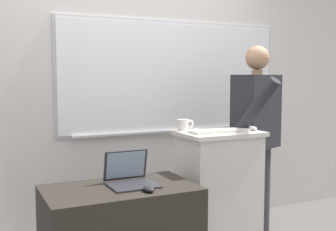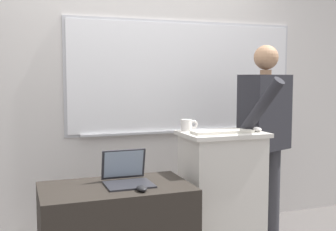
{
  "view_description": "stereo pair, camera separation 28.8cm",
  "coord_description": "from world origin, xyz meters",
  "px_view_note": "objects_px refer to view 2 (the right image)",
  "views": [
    {
      "loc": [
        -1.26,
        -2.13,
        1.39
      ],
      "look_at": [
        -0.02,
        0.46,
        1.13
      ],
      "focal_mm": 45.0,
      "sensor_mm": 36.0,
      "label": 1
    },
    {
      "loc": [
        -0.99,
        -2.24,
        1.39
      ],
      "look_at": [
        -0.02,
        0.46,
        1.13
      ],
      "focal_mm": 45.0,
      "sensor_mm": 36.0,
      "label": 2
    }
  ],
  "objects_px": {
    "computer_mouse_by_laptop": "(142,188)",
    "computer_mouse_by_keyboard": "(257,129)",
    "person_presenter": "(265,132)",
    "coffee_mug": "(187,125)",
    "laptop": "(126,174)",
    "lectern_podium": "(222,198)",
    "wireless_keyboard": "(222,132)"
  },
  "relations": [
    {
      "from": "coffee_mug",
      "to": "laptop",
      "type": "bearing_deg",
      "value": -151.85
    },
    {
      "from": "computer_mouse_by_keyboard",
      "to": "wireless_keyboard",
      "type": "bearing_deg",
      "value": 177.02
    },
    {
      "from": "laptop",
      "to": "computer_mouse_by_laptop",
      "type": "bearing_deg",
      "value": -80.59
    },
    {
      "from": "person_presenter",
      "to": "laptop",
      "type": "relative_size",
      "value": 5.59
    },
    {
      "from": "person_presenter",
      "to": "computer_mouse_by_keyboard",
      "type": "relative_size",
      "value": 16.44
    },
    {
      "from": "laptop",
      "to": "computer_mouse_by_laptop",
      "type": "relative_size",
      "value": 2.94
    },
    {
      "from": "person_presenter",
      "to": "computer_mouse_by_laptop",
      "type": "distance_m",
      "value": 1.32
    },
    {
      "from": "wireless_keyboard",
      "to": "lectern_podium",
      "type": "bearing_deg",
      "value": 62.26
    },
    {
      "from": "computer_mouse_by_keyboard",
      "to": "coffee_mug",
      "type": "xyz_separation_m",
      "value": [
        -0.47,
        0.21,
        0.03
      ]
    },
    {
      "from": "person_presenter",
      "to": "computer_mouse_by_keyboard",
      "type": "height_order",
      "value": "person_presenter"
    },
    {
      "from": "computer_mouse_by_laptop",
      "to": "coffee_mug",
      "type": "relative_size",
      "value": 0.74
    },
    {
      "from": "person_presenter",
      "to": "coffee_mug",
      "type": "xyz_separation_m",
      "value": [
        -0.68,
        -0.01,
        0.08
      ]
    },
    {
      "from": "laptop",
      "to": "computer_mouse_by_keyboard",
      "type": "relative_size",
      "value": 2.94
    },
    {
      "from": "lectern_podium",
      "to": "computer_mouse_by_keyboard",
      "type": "bearing_deg",
      "value": -15.48
    },
    {
      "from": "lectern_podium",
      "to": "computer_mouse_by_laptop",
      "type": "distance_m",
      "value": 0.85
    },
    {
      "from": "wireless_keyboard",
      "to": "computer_mouse_by_laptop",
      "type": "xyz_separation_m",
      "value": [
        -0.7,
        -0.32,
        -0.27
      ]
    },
    {
      "from": "wireless_keyboard",
      "to": "computer_mouse_by_keyboard",
      "type": "height_order",
      "value": "computer_mouse_by_keyboard"
    },
    {
      "from": "person_presenter",
      "to": "laptop",
      "type": "xyz_separation_m",
      "value": [
        -1.23,
        -0.3,
        -0.18
      ]
    },
    {
      "from": "lectern_podium",
      "to": "person_presenter",
      "type": "xyz_separation_m",
      "value": [
        0.46,
        0.15,
        0.45
      ]
    },
    {
      "from": "computer_mouse_by_keyboard",
      "to": "coffee_mug",
      "type": "height_order",
      "value": "coffee_mug"
    },
    {
      "from": "computer_mouse_by_keyboard",
      "to": "computer_mouse_by_laptop",
      "type": "bearing_deg",
      "value": -162.64
    },
    {
      "from": "coffee_mug",
      "to": "computer_mouse_by_keyboard",
      "type": "bearing_deg",
      "value": -24.65
    },
    {
      "from": "computer_mouse_by_laptop",
      "to": "computer_mouse_by_keyboard",
      "type": "distance_m",
      "value": 1.06
    },
    {
      "from": "laptop",
      "to": "coffee_mug",
      "type": "bearing_deg",
      "value": 28.15
    },
    {
      "from": "computer_mouse_by_laptop",
      "to": "lectern_podium",
      "type": "bearing_deg",
      "value": 27.19
    },
    {
      "from": "computer_mouse_by_laptop",
      "to": "person_presenter",
      "type": "bearing_deg",
      "value": 23.93
    },
    {
      "from": "person_presenter",
      "to": "laptop",
      "type": "bearing_deg",
      "value": 172.68
    },
    {
      "from": "computer_mouse_by_laptop",
      "to": "computer_mouse_by_keyboard",
      "type": "relative_size",
      "value": 1.0
    },
    {
      "from": "computer_mouse_by_laptop",
      "to": "coffee_mug",
      "type": "xyz_separation_m",
      "value": [
        0.51,
        0.52,
        0.3
      ]
    },
    {
      "from": "person_presenter",
      "to": "computer_mouse_by_laptop",
      "type": "relative_size",
      "value": 16.44
    },
    {
      "from": "wireless_keyboard",
      "to": "coffee_mug",
      "type": "height_order",
      "value": "coffee_mug"
    },
    {
      "from": "person_presenter",
      "to": "computer_mouse_by_laptop",
      "type": "bearing_deg",
      "value": -177.15
    }
  ]
}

